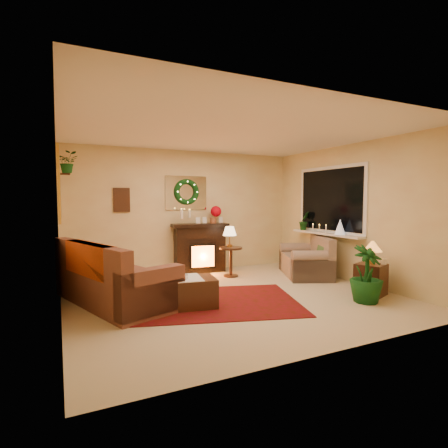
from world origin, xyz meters
name	(u,v)px	position (x,y,z in m)	size (l,w,h in m)	color
floor	(233,297)	(0.00, 0.00, 0.00)	(5.00, 5.00, 0.00)	beige
ceiling	(234,132)	(0.00, 0.00, 2.60)	(5.00, 5.00, 0.00)	white
wall_back	(186,212)	(0.00, 2.25, 1.30)	(5.00, 5.00, 0.00)	#EFD88C
wall_front	(337,225)	(0.00, -2.25, 1.30)	(5.00, 5.00, 0.00)	#EFD88C
wall_left	(58,220)	(-2.50, 0.00, 1.30)	(4.50, 4.50, 0.00)	#EFD88C
wall_right	(352,213)	(2.50, 0.00, 1.30)	(4.50, 4.50, 0.00)	#EFD88C
area_rug	(218,302)	(-0.35, -0.15, 0.01)	(2.40, 1.80, 0.01)	#601B0D
sofa	(115,274)	(-1.75, 0.50, 0.43)	(0.96, 2.18, 0.94)	brown
red_throw	(110,272)	(-1.81, 0.62, 0.46)	(0.78, 1.27, 0.02)	red
fireplace	(200,247)	(0.23, 2.04, 0.55)	(1.07, 0.34, 0.98)	#321F13
poinsettia	(216,211)	(0.61, 2.03, 1.30)	(0.23, 0.23, 0.23)	#B40010
mantel_candle_a	(182,214)	(-0.19, 1.99, 1.26)	(0.07, 0.07, 0.20)	#FFF9CB
mantel_candle_b	(189,214)	(0.01, 2.06, 1.26)	(0.05, 0.05, 0.16)	beige
mantel_mirror	(186,193)	(0.00, 2.23, 1.70)	(0.92, 0.02, 0.72)	white
wreath	(187,192)	(0.00, 2.19, 1.72)	(0.55, 0.55, 0.11)	#194719
wall_art	(122,200)	(-1.35, 2.23, 1.55)	(0.32, 0.03, 0.48)	#381E11
gold_mirror	(59,185)	(-2.48, 0.30, 1.75)	(0.03, 0.84, 1.00)	gold
hanging_plant	(68,173)	(-2.34, 1.05, 1.97)	(0.33, 0.28, 0.36)	#194719
loveseat	(305,255)	(2.06, 0.79, 0.42)	(0.81, 1.40, 0.81)	tan
window_frame	(331,200)	(2.48, 0.55, 1.55)	(0.03, 1.86, 1.36)	white
window_glass	(330,200)	(2.47, 0.55, 1.55)	(0.02, 1.70, 1.22)	black
window_sill	(326,234)	(2.38, 0.55, 0.87)	(0.22, 1.86, 0.04)	white
mini_tree	(340,227)	(2.35, 0.13, 1.04)	(0.20, 0.20, 0.30)	silver
sill_plant	(304,221)	(2.36, 1.22, 1.08)	(0.29, 0.23, 0.53)	#1A4018
side_table_round	(231,261)	(0.63, 1.35, 0.33)	(0.46, 0.46, 0.60)	#33160C
lamp_cream	(230,233)	(0.62, 1.39, 0.88)	(0.28, 0.28, 0.42)	#FFDBA2
end_table_square	(371,278)	(2.09, -0.85, 0.27)	(0.42, 0.42, 0.51)	black
lamp_tiffany	(372,250)	(2.08, -0.87, 0.74)	(0.29, 0.29, 0.43)	orange
coffee_table	(180,293)	(-0.94, -0.16, 0.21)	(1.01, 0.55, 0.42)	#4D3016
fruit_bowl	(178,277)	(-0.98, -0.17, 0.45)	(0.29, 0.29, 0.07)	silver
floor_palm	(366,273)	(1.68, -1.13, 0.45)	(1.45, 1.45, 2.59)	#1C4F20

